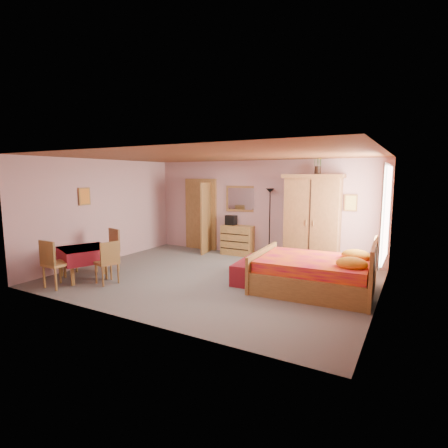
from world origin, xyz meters
The scene contains 23 objects.
floor centered at (0.00, 0.00, 0.00)m, with size 6.50×6.50×0.00m, color slate.
ceiling centered at (0.00, 0.00, 2.60)m, with size 6.50×6.50×0.00m, color brown.
wall_back centered at (0.00, 2.50, 1.30)m, with size 6.50×0.10×2.60m, color tan.
wall_front centered at (0.00, -2.50, 1.30)m, with size 6.50×0.10×2.60m, color tan.
wall_left centered at (-3.25, 0.00, 1.30)m, with size 0.10×5.00×2.60m, color tan.
wall_right centered at (3.25, 0.00, 1.30)m, with size 0.10×5.00×2.60m, color tan.
doorway centered at (-1.90, 2.47, 1.02)m, with size 1.06×0.12×2.15m, color #9E6B35.
window centered at (3.21, 1.20, 1.45)m, with size 0.08×1.40×1.95m, color white.
picture_left centered at (-3.22, -0.60, 1.70)m, with size 0.04×0.32×0.42m, color orange.
picture_back centered at (2.35, 2.47, 1.55)m, with size 0.30×0.04×0.40m, color #D8BF59.
chest_of_drawers centered at (-0.58, 2.29, 0.41)m, with size 0.87×0.43×0.82m, color olive.
wall_mirror centered at (-0.58, 2.50, 1.55)m, with size 0.92×0.05×0.72m, color silver.
stereo centered at (-0.80, 2.32, 0.95)m, with size 0.29×0.21×0.27m, color black.
floor_lamp centered at (0.35, 2.32, 0.93)m, with size 0.24×0.24×1.86m, color black.
wardrobe centered at (1.52, 2.21, 1.11)m, with size 1.42×0.73×2.22m, color brown.
sunflower_vase centered at (1.59, 2.26, 2.49)m, with size 0.21×0.21×0.54m, color yellow.
bed centered at (2.09, 0.29, 0.51)m, with size 2.19×1.73×1.02m, color #BC123B.
bench centered at (0.76, 0.30, 0.21)m, with size 0.47×1.26×0.42m, color maroon.
dining_table centered at (-2.39, -1.35, 0.34)m, with size 0.92×0.92×0.68m, color maroon.
chair_south centered at (-2.38, -2.01, 0.48)m, with size 0.43×0.43×0.96m, color #A77738.
chair_north centered at (-2.42, -0.71, 0.49)m, with size 0.44×0.44×0.97m, color olive.
chair_west centered at (-3.16, -1.30, 0.51)m, with size 0.46×0.46×1.02m, color olive.
chair_east centered at (-1.72, -1.36, 0.44)m, with size 0.40×0.40×0.89m, color olive.
Camera 1 is at (3.76, -6.25, 2.19)m, focal length 28.00 mm.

